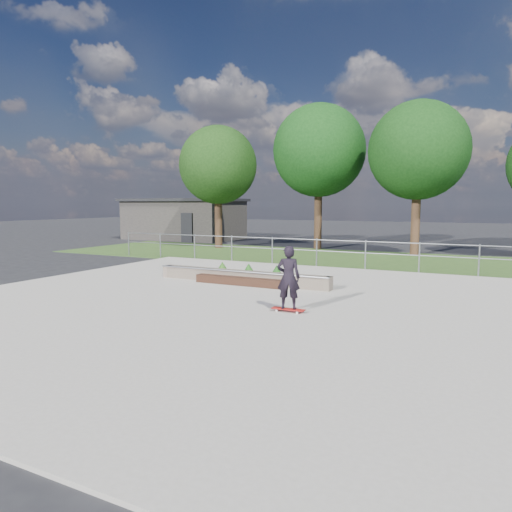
# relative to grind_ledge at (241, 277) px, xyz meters

# --- Properties ---
(ground) EXTENTS (120.00, 120.00, 0.00)m
(ground) POSITION_rel_grind_ledge_xyz_m (0.85, -2.56, -0.26)
(ground) COLOR black
(ground) RESTS_ON ground
(grass_verge) EXTENTS (30.00, 8.00, 0.02)m
(grass_verge) POSITION_rel_grind_ledge_xyz_m (0.85, 8.44, -0.25)
(grass_verge) COLOR #2E491D
(grass_verge) RESTS_ON ground
(concrete_slab) EXTENTS (15.00, 15.00, 0.06)m
(concrete_slab) POSITION_rel_grind_ledge_xyz_m (0.85, -2.56, -0.23)
(concrete_slab) COLOR gray
(concrete_slab) RESTS_ON ground
(fence) EXTENTS (20.06, 0.06, 1.20)m
(fence) POSITION_rel_grind_ledge_xyz_m (0.85, 4.94, 0.51)
(fence) COLOR #989AA0
(fence) RESTS_ON ground
(building) EXTENTS (8.40, 5.40, 3.00)m
(building) POSITION_rel_grind_ledge_xyz_m (-13.14, 15.44, 1.25)
(building) COLOR #2C2927
(building) RESTS_ON ground
(tree_far_left) EXTENTS (4.55, 4.55, 7.15)m
(tree_far_left) POSITION_rel_grind_ledge_xyz_m (-7.15, 10.44, 4.59)
(tree_far_left) COLOR black
(tree_far_left) RESTS_ON ground
(tree_mid_left) EXTENTS (5.25, 5.25, 8.25)m
(tree_mid_left) POSITION_rel_grind_ledge_xyz_m (-1.65, 12.44, 5.34)
(tree_mid_left) COLOR black
(tree_mid_left) RESTS_ON ground
(tree_mid_right) EXTENTS (4.90, 4.90, 7.70)m
(tree_mid_right) POSITION_rel_grind_ledge_xyz_m (3.85, 11.44, 4.97)
(tree_mid_right) COLOR #382116
(tree_mid_right) RESTS_ON ground
(grind_ledge) EXTENTS (6.00, 0.44, 0.43)m
(grind_ledge) POSITION_rel_grind_ledge_xyz_m (0.00, 0.00, 0.00)
(grind_ledge) COLOR brown
(grind_ledge) RESTS_ON concrete_slab
(planter_bed) EXTENTS (3.00, 1.20, 0.61)m
(planter_bed) POSITION_rel_grind_ledge_xyz_m (0.10, 0.12, -0.02)
(planter_bed) COLOR black
(planter_bed) RESTS_ON concrete_slab
(skateboarder) EXTENTS (0.80, 0.50, 1.58)m
(skateboarder) POSITION_rel_grind_ledge_xyz_m (2.89, -3.03, 0.62)
(skateboarder) COLOR silver
(skateboarder) RESTS_ON concrete_slab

